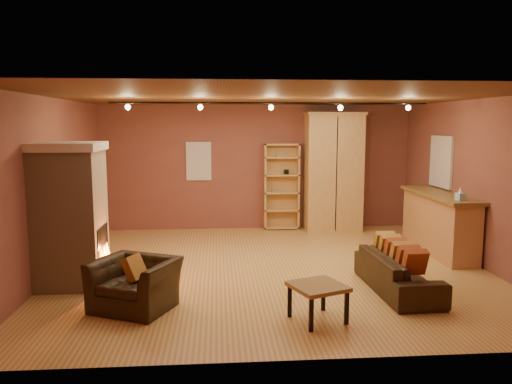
{
  "coord_description": "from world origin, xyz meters",
  "views": [
    {
      "loc": [
        -0.89,
        -8.0,
        2.39
      ],
      "look_at": [
        -0.25,
        0.2,
        1.26
      ],
      "focal_mm": 35.0,
      "sensor_mm": 36.0,
      "label": 1
    }
  ],
  "objects": [
    {
      "name": "floor",
      "position": [
        0.0,
        0.0,
        0.0
      ],
      "size": [
        7.0,
        7.0,
        0.0
      ],
      "primitive_type": "plane",
      "color": "#AF813E",
      "rests_on": "ground"
    },
    {
      "name": "ceiling",
      "position": [
        0.0,
        0.0,
        2.8
      ],
      "size": [
        7.0,
        7.0,
        0.0
      ],
      "primitive_type": "plane",
      "rotation": [
        3.14,
        0.0,
        0.0
      ],
      "color": "brown",
      "rests_on": "back_wall"
    },
    {
      "name": "back_wall",
      "position": [
        0.0,
        3.25,
        1.4
      ],
      "size": [
        7.0,
        0.02,
        2.8
      ],
      "primitive_type": "cube",
      "color": "brown",
      "rests_on": "floor"
    },
    {
      "name": "left_wall",
      "position": [
        -3.5,
        0.0,
        1.4
      ],
      "size": [
        0.02,
        6.5,
        2.8
      ],
      "primitive_type": "cube",
      "color": "brown",
      "rests_on": "floor"
    },
    {
      "name": "right_wall",
      "position": [
        3.5,
        0.0,
        1.4
      ],
      "size": [
        0.02,
        6.5,
        2.8
      ],
      "primitive_type": "cube",
      "color": "brown",
      "rests_on": "floor"
    },
    {
      "name": "fireplace",
      "position": [
        -3.04,
        -0.6,
        1.06
      ],
      "size": [
        1.01,
        0.98,
        2.12
      ],
      "color": "#C4B088",
      "rests_on": "floor"
    },
    {
      "name": "back_window",
      "position": [
        -1.3,
        3.23,
        1.55
      ],
      "size": [
        0.56,
        0.04,
        0.86
      ],
      "primitive_type": "cube",
      "color": "silver",
      "rests_on": "back_wall"
    },
    {
      "name": "bookcase",
      "position": [
        0.56,
        3.15,
        0.99
      ],
      "size": [
        0.8,
        0.31,
        1.95
      ],
      "color": "#DBAF6A",
      "rests_on": "floor"
    },
    {
      "name": "armoire",
      "position": [
        1.69,
        2.91,
        1.32
      ],
      "size": [
        1.29,
        0.73,
        2.63
      ],
      "color": "#DBAF6A",
      "rests_on": "floor"
    },
    {
      "name": "bar_counter",
      "position": [
        3.2,
        0.79,
        0.57
      ],
      "size": [
        0.63,
        2.34,
        1.12
      ],
      "color": "tan",
      "rests_on": "floor"
    },
    {
      "name": "tissue_box",
      "position": [
        3.15,
        -0.06,
        1.21
      ],
      "size": [
        0.14,
        0.14,
        0.21
      ],
      "rotation": [
        0.0,
        0.0,
        0.23
      ],
      "color": "#94D1ED",
      "rests_on": "bar_counter"
    },
    {
      "name": "right_window",
      "position": [
        3.47,
        1.4,
        1.65
      ],
      "size": [
        0.05,
        0.9,
        1.0
      ],
      "primitive_type": "cube",
      "color": "silver",
      "rests_on": "right_wall"
    },
    {
      "name": "loveseat",
      "position": [
        1.68,
        -1.24,
        0.38
      ],
      "size": [
        0.6,
        1.83,
        0.76
      ],
      "rotation": [
        0.0,
        0.0,
        1.61
      ],
      "color": "black",
      "rests_on": "floor"
    },
    {
      "name": "armchair",
      "position": [
        -1.97,
        -1.65,
        0.44
      ],
      "size": [
        1.17,
        1.0,
        0.87
      ],
      "rotation": [
        0.0,
        0.0,
        -0.43
      ],
      "color": "black",
      "rests_on": "floor"
    },
    {
      "name": "coffee_table",
      "position": [
        0.32,
        -2.24,
        0.39
      ],
      "size": [
        0.78,
        0.78,
        0.45
      ],
      "rotation": [
        0.0,
        0.0,
        0.38
      ],
      "color": "olive",
      "rests_on": "floor"
    },
    {
      "name": "track_rail",
      "position": [
        0.0,
        0.2,
        2.69
      ],
      "size": [
        5.2,
        0.09,
        0.13
      ],
      "color": "black",
      "rests_on": "ceiling"
    }
  ]
}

